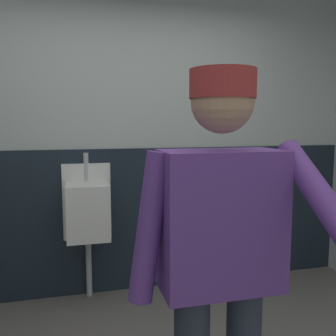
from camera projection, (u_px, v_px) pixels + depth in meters
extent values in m
cube|color=silver|center=(124.00, 135.00, 3.22)|extent=(4.81, 0.12, 2.77)
cube|color=#19232D|center=(126.00, 220.00, 3.24)|extent=(4.21, 0.03, 1.27)
cube|color=white|center=(87.00, 201.00, 3.12)|extent=(0.40, 0.05, 0.65)
cube|color=white|center=(88.00, 212.00, 2.96)|extent=(0.34, 0.30, 0.45)
cylinder|color=#B7BABF|center=(86.00, 167.00, 3.07)|extent=(0.04, 0.04, 0.24)
cylinder|color=#B7BABF|center=(89.00, 265.00, 3.15)|extent=(0.05, 0.05, 0.55)
cube|color=#60388C|center=(220.00, 220.00, 1.39)|extent=(0.46, 0.24, 0.53)
cylinder|color=#60388C|center=(149.00, 227.00, 1.33)|extent=(0.17, 0.09, 0.56)
cylinder|color=#60388C|center=(323.00, 200.00, 1.23)|extent=(0.09, 0.50, 0.39)
sphere|color=tan|center=(222.00, 102.00, 1.34)|extent=(0.23, 0.23, 0.23)
cylinder|color=maroon|center=(223.00, 84.00, 1.33)|extent=(0.24, 0.24, 0.10)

